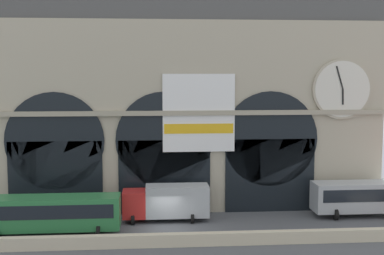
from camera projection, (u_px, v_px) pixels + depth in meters
The scene contains 6 objects.
ground_plane at pixel (167, 229), 43.03m from camera, with size 200.00×200.00×0.00m, color #54565B.
quay_parapet_wall at pixel (168, 240), 38.78m from camera, with size 90.00×0.70×0.96m, color beige.
station_building at pixel (164, 97), 49.74m from camera, with size 41.18×6.18×21.67m.
bus_midwest at pixel (51, 213), 41.44m from camera, with size 11.00×3.25×3.10m.
box_truck_center at pixel (167, 201), 45.48m from camera, with size 7.50×2.91×3.12m.
bus_east at pixel (373, 196), 47.03m from camera, with size 11.00×3.25×3.10m.
Camera 1 is at (-1.31, -41.95, 12.89)m, focal length 48.64 mm.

